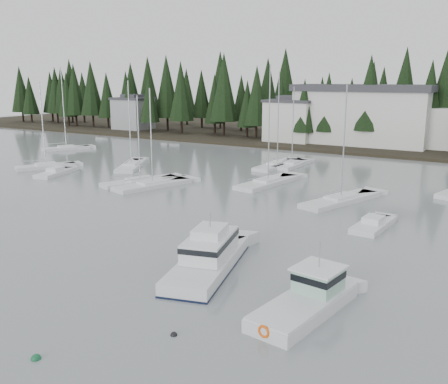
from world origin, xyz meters
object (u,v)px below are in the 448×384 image
at_px(sailboat_9, 66,149).
at_px(sailboat_12, 277,166).
at_px(house_far_west, 133,113).
at_px(sailboat_1, 268,184).
at_px(runabout_1, 373,226).
at_px(runabout_0, 56,174).
at_px(house_west, 291,120).
at_px(harbor_inn, 374,116).
at_px(sailboat_0, 131,167).
at_px(sailboat_13, 140,183).
at_px(cabin_cruiser_center, 209,259).
at_px(sailboat_5, 292,166).
at_px(sailboat_4, 341,202).
at_px(sailboat_2, 153,186).
at_px(lobster_boat_teal, 308,302).
at_px(sailboat_10, 46,168).

xyz_separation_m(sailboat_9, sailboat_12, (39.84, 3.80, -0.03)).
distance_m(house_far_west, sailboat_1, 67.64).
xyz_separation_m(sailboat_9, runabout_1, (59.91, -19.49, 0.03)).
height_order(sailboat_9, runabout_0, sailboat_9).
height_order(house_west, harbor_inn, harbor_inn).
bearing_deg(sailboat_0, sailboat_13, -162.51).
distance_m(cabin_cruiser_center, sailboat_5, 41.44).
relative_size(sailboat_0, runabout_0, 1.79).
relative_size(harbor_inn, cabin_cruiser_center, 2.74).
distance_m(cabin_cruiser_center, runabout_1, 16.81).
bearing_deg(sailboat_12, cabin_cruiser_center, -159.85).
bearing_deg(sailboat_0, runabout_0, 123.38).
height_order(sailboat_4, runabout_0, sailboat_4).
distance_m(harbor_inn, sailboat_4, 45.42).
bearing_deg(sailboat_5, harbor_inn, -8.58).
height_order(sailboat_2, sailboat_9, sailboat_9).
bearing_deg(sailboat_13, lobster_boat_teal, -103.88).
distance_m(lobster_boat_teal, sailboat_0, 48.83).
height_order(house_west, sailboat_12, sailboat_12).
bearing_deg(cabin_cruiser_center, runabout_1, -39.80).
bearing_deg(harbor_inn, cabin_cruiser_center, -84.10).
distance_m(cabin_cruiser_center, lobster_boat_teal, 8.45).
xyz_separation_m(sailboat_12, sailboat_13, (-9.23, -19.51, -0.02)).
bearing_deg(lobster_boat_teal, sailboat_12, 35.14).
height_order(sailboat_2, sailboat_12, sailboat_12).
bearing_deg(sailboat_12, sailboat_2, 163.08).
relative_size(house_west, sailboat_4, 0.76).
bearing_deg(runabout_0, sailboat_10, 47.16).
bearing_deg(sailboat_1, runabout_1, -118.66).
relative_size(harbor_inn, sailboat_2, 2.45).
xyz_separation_m(sailboat_9, sailboat_10, (12.07, -14.49, -0.02)).
bearing_deg(sailboat_2, cabin_cruiser_center, -116.61).
relative_size(house_west, sailboat_12, 0.68).
bearing_deg(harbor_inn, house_far_west, -178.65).
bearing_deg(house_far_west, cabin_cruiser_center, -45.69).
bearing_deg(runabout_1, sailboat_1, 57.64).
bearing_deg(sailboat_9, harbor_inn, -28.69).
bearing_deg(house_west, runabout_1, -59.01).
bearing_deg(sailboat_2, lobster_boat_teal, -110.45).
height_order(sailboat_5, sailboat_12, sailboat_12).
xyz_separation_m(harbor_inn, sailboat_9, (-45.98, -32.10, -5.68)).
bearing_deg(sailboat_0, sailboat_12, -86.29).
bearing_deg(sailboat_12, runabout_1, -137.80).
xyz_separation_m(lobster_boat_teal, runabout_0, (-43.82, 20.05, -0.38)).
xyz_separation_m(house_west, cabin_cruiser_center, (21.96, -63.52, -3.99)).
bearing_deg(sailboat_10, sailboat_13, -65.97).
xyz_separation_m(cabin_cruiser_center, sailboat_10, (-40.82, 20.27, -0.58)).
bearing_deg(sailboat_1, sailboat_2, 134.67).
height_order(house_west, sailboat_1, sailboat_1).
bearing_deg(sailboat_1, runabout_0, 116.08).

